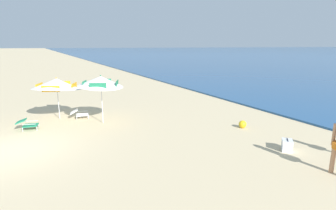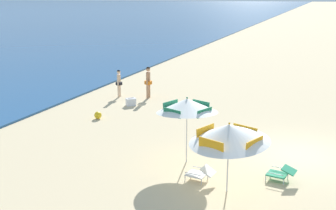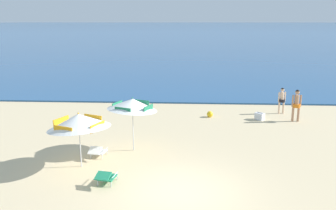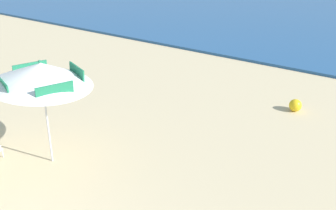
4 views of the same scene
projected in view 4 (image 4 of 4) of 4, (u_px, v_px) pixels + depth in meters
beach_umbrella_striped_second at (41, 74)px, 8.57m from camera, size 2.94×2.93×2.39m
beach_ball at (295, 105)px, 11.73m from camera, size 0.35×0.35×0.35m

